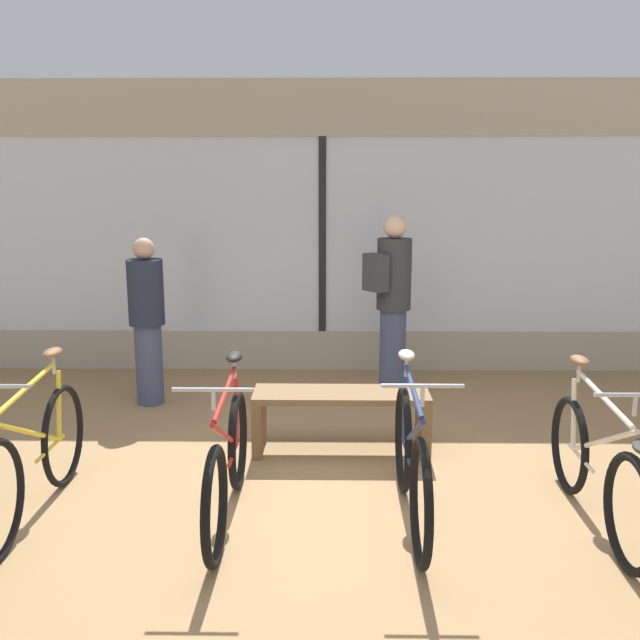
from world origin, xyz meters
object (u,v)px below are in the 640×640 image
Objects in this scene: bicycle_far_right at (596,469)px; customer_near_rack at (392,299)px; display_bench at (341,403)px; bicycle_left at (228,463)px; customer_by_window at (147,318)px; bicycle_right at (411,462)px; bicycle_far_left at (34,458)px.

customer_near_rack reaches higher than bicycle_far_right.
customer_near_rack reaches higher than display_bench.
bicycle_far_right reaches higher than display_bench.
bicycle_left is 2.66m from customer_by_window.
bicycle_right is 1.26m from display_bench.
bicycle_far_left is 1.26m from bicycle_left.
customer_by_window is (0.16, 2.36, 0.44)m from bicycle_far_left.
customer_near_rack is 1.12× the size of customer_by_window.
customer_by_window reaches higher than bicycle_right.
bicycle_far_left is 3.59m from bicycle_far_right.
customer_near_rack reaches higher than bicycle_far_left.
customer_by_window is (-2.27, 2.39, 0.44)m from bicycle_right.
bicycle_far_right is at bearing -68.74° from customer_near_rack.
bicycle_right is 1.16m from bicycle_far_right.
display_bench is 2.24m from customer_by_window.
bicycle_far_left is 1.28× the size of display_bench.
bicycle_left is at bearing -0.62° from bicycle_far_left.
display_bench is 0.87× the size of customer_by_window.
bicycle_left reaches higher than bicycle_far_right.
display_bench is 0.77× the size of customer_near_rack.
bicycle_far_left is 1.11× the size of customer_by_window.
customer_near_rack is (0.53, 1.51, 0.58)m from display_bench.
customer_by_window reaches higher than bicycle_far_left.
bicycle_left is 0.99× the size of bicycle_right.
bicycle_far_right is at bearing -37.40° from display_bench.
bicycle_far_right is (1.16, -0.03, -0.03)m from bicycle_right.
bicycle_left reaches higher than display_bench.
bicycle_left is 1.17m from bicycle_right.
bicycle_far_right is at bearing -1.53° from bicycle_right.
bicycle_far_right is 2.00m from display_bench.
display_bench is at bearing -109.14° from customer_near_rack.
bicycle_far_right is 1.06× the size of customer_by_window.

